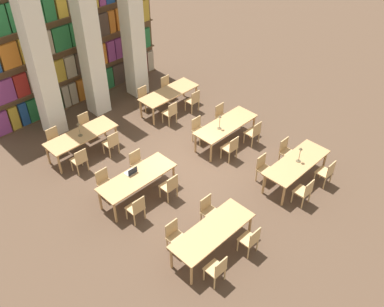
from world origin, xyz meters
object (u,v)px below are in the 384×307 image
object	(u,v)px
chair_2	(250,240)
desk_lamp_2	(79,127)
chair_1	(175,236)
chair_8	(136,208)
pillar_left	(37,51)
chair_10	(170,186)
chair_13	(199,129)
desk_lamp_1	(220,120)
chair_23	(167,87)
chair_0	(217,269)
chair_20	(171,112)
desk_lamp_0	(300,152)
chair_14	(254,132)
laptop	(131,172)
chair_4	(304,191)
chair_17	(55,140)
chair_3	(209,210)
chair_5	(264,168)
reading_table_5	(169,94)
chair_21	(145,98)
pillar_center	(88,34)
chair_18	(111,143)
reading_table_2	(137,179)
reading_table_4	(81,136)
reading_table_3	(226,126)
chair_11	(138,163)
chair_12	(231,148)
reading_table_0	(212,232)
reading_table_1	(297,164)
chair_22	(193,100)
chair_15	(222,116)
pillar_right	(131,19)
chair_16	(80,160)
chair_19	(86,125)

from	to	relation	value
chair_2	desk_lamp_2	distance (m)	6.38
chair_1	chair_8	bearing A→B (deg)	-87.02
pillar_left	chair_10	distance (m)	5.91
chair_10	chair_13	bearing A→B (deg)	27.94
desk_lamp_1	chair_23	distance (m)	3.73
chair_0	chair_20	bearing A→B (deg)	56.38
pillar_left	chair_0	distance (m)	8.55
desk_lamp_0	chair_14	bearing A→B (deg)	75.34
laptop	chair_20	world-z (taller)	laptop
laptop	chair_10	bearing A→B (deg)	122.64
chair_4	chair_17	bearing A→B (deg)	117.44
pillar_left	chair_3	xyz separation A→B (m)	(0.65, -6.73, -2.53)
chair_10	desk_lamp_2	distance (m)	3.58
chair_5	chair_13	world-z (taller)	same
chair_10	reading_table_5	size ratio (longest dim) A/B	0.38
chair_13	chair_14	distance (m)	1.82
chair_21	pillar_center	bearing A→B (deg)	-41.01
desk_lamp_0	chair_18	xyz separation A→B (m)	(-3.13, 4.92, -0.63)
pillar_center	chair_20	distance (m)	3.81
chair_18	reading_table_2	bearing A→B (deg)	-106.92
reading_table_4	reading_table_3	bearing A→B (deg)	-37.81
chair_5	chair_11	bearing A→B (deg)	-48.19
desk_lamp_0	desk_lamp_2	size ratio (longest dim) A/B	1.02
chair_3	laptop	bearing A→B (deg)	-73.54
chair_12	chair_23	size ratio (longest dim) A/B	1.00
desk_lamp_0	reading_table_0	bearing A→B (deg)	-179.70
chair_13	chair_18	bearing A→B (deg)	-29.91
chair_3	reading_table_3	xyz separation A→B (m)	(3.02, 2.08, 0.21)
reading_table_1	chair_3	bearing A→B (deg)	167.34
chair_12	chair_22	world-z (taller)	same
reading_table_4	desk_lamp_2	world-z (taller)	desk_lamp_2
pillar_center	chair_8	xyz separation A→B (m)	(-2.51, -5.31, -2.53)
chair_11	chair_15	size ratio (longest dim) A/B	1.00
pillar_left	reading_table_4	distance (m)	2.93
pillar_right	chair_5	distance (m)	7.19
pillar_right	desk_lamp_0	bearing A→B (deg)	-89.81
chair_22	chair_18	bearing A→B (deg)	179.43
pillar_right	chair_13	distance (m)	4.72
chair_15	chair_18	xyz separation A→B (m)	(-3.66, 1.45, 0.00)
reading_table_0	chair_0	bearing A→B (deg)	-130.61
chair_5	desk_lamp_0	bearing A→B (deg)	133.14
chair_21	chair_16	bearing A→B (deg)	20.26
reading_table_0	chair_22	distance (m)	6.49
chair_17	chair_18	size ratio (longest dim) A/B	1.00
chair_0	chair_22	distance (m)	7.42
desk_lamp_2	chair_1	bearing A→B (deg)	-96.08
reading_table_2	chair_10	distance (m)	0.94
reading_table_0	chair_0	distance (m)	0.95
chair_19	chair_2	bearing A→B (deg)	90.33
reading_table_4	chair_19	distance (m)	0.96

